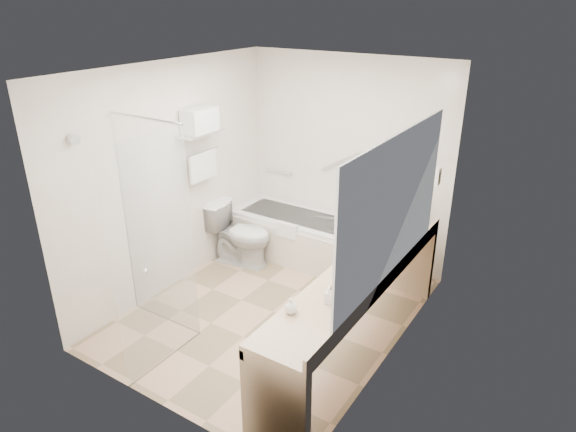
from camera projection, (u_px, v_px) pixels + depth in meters
The scene contains 25 objects.
floor at pixel (273, 312), 5.44m from camera, with size 3.20×3.20×0.00m, color tan.
ceiling at pixel (269, 69), 4.44m from camera, with size 2.60×3.20×0.10m, color white.
wall_back at pixel (346, 161), 6.17m from camera, with size 2.60×0.10×2.50m, color silver.
wall_front at pixel (146, 272), 3.71m from camera, with size 2.60×0.10×2.50m, color silver.
wall_left at pixel (173, 178), 5.59m from camera, with size 0.10×3.20×2.50m, color silver.
wall_right at pixel (399, 234), 4.29m from camera, with size 0.10×3.20×2.50m, color silver.
bathtub at pixel (295, 235), 6.53m from camera, with size 1.60×0.73×0.59m.
grab_bar_short at pixel (279, 172), 6.73m from camera, with size 0.03×0.03×0.40m, color silver.
grab_bar_long at pixel (341, 161), 6.17m from camera, with size 0.03×0.03×0.60m, color silver.
shower_enclosure at pixel (155, 240), 4.61m from camera, with size 0.96×0.91×2.11m.
towel_shelf at pixel (200, 128), 5.59m from camera, with size 0.24×0.55×0.81m.
vanity_counter at pixel (357, 295), 4.56m from camera, with size 0.55×2.70×0.95m.
sink at pixel (380, 260), 4.78m from camera, with size 0.40×0.52×0.14m, color silver.
faucet at pixel (396, 253), 4.66m from camera, with size 0.03×0.03×0.14m, color silver.
mirror at pixel (394, 206), 4.06m from camera, with size 0.02×2.00×1.20m, color silver.
hairdryer_unit at pixel (436, 176), 5.05m from camera, with size 0.08×0.10×0.18m, color silver.
toilet at pixel (241, 234), 6.30m from camera, with size 0.44×0.79×0.77m, color silver.
amenity_basket at pixel (342, 291), 4.17m from camera, with size 0.18×0.12×0.06m, color #4E2F1C.
soap_bottle_a at pixel (329, 299), 4.05m from camera, with size 0.06×0.14×0.07m, color silver.
soap_bottle_b at pixel (291, 307), 3.91m from camera, with size 0.10×0.13×0.10m, color silver.
water_bottle_left at pixel (396, 231), 5.08m from camera, with size 0.06×0.06×0.20m.
water_bottle_mid at pixel (400, 216), 5.46m from camera, with size 0.05×0.05×0.17m.
water_bottle_right at pixel (392, 218), 5.36m from camera, with size 0.06×0.06×0.20m.
drinking_glass_near at pixel (401, 229), 5.22m from camera, with size 0.07×0.07×0.09m, color silver.
drinking_glass_far at pixel (365, 243), 4.93m from camera, with size 0.07×0.07×0.09m, color silver.
Camera 1 is at (2.62, -3.76, 3.10)m, focal length 32.00 mm.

